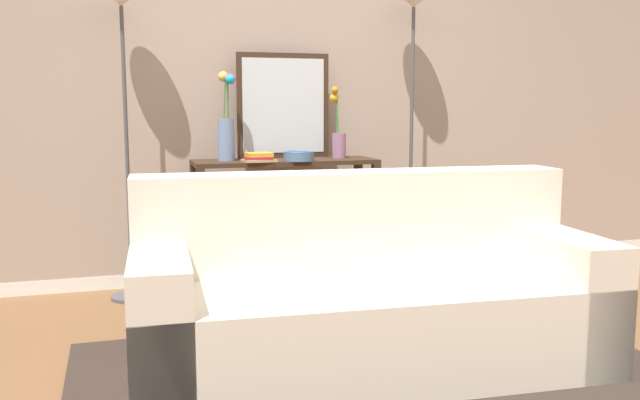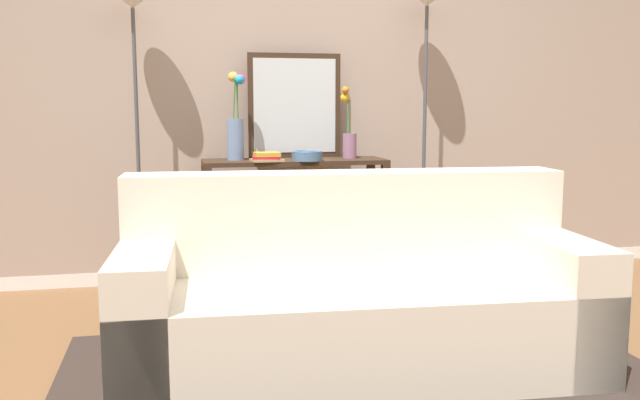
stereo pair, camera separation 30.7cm
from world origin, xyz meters
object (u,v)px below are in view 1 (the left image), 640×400
Objects in this scene: couch at (368,299)px; floor_lamp_left at (123,58)px; fruit_bowl at (299,156)px; vase_tall_flowers at (226,127)px; book_stack at (259,157)px; floor_lamp_right at (413,56)px; book_row_under_console at (238,282)px; console_table at (285,201)px; wall_mirror at (283,106)px; vase_short_flowers at (338,133)px.

floor_lamp_left is (-1.01, 1.45, 1.16)m from couch.
vase_tall_flowers is at bearing 161.75° from fruit_bowl.
floor_lamp_left is 1.00m from book_stack.
floor_lamp_right is at bearing 59.28° from couch.
book_row_under_console is at bearing -179.23° from floor_lamp_right.
console_table is 0.61m from book_row_under_console.
floor_lamp_left is 0.97× the size of floor_lamp_right.
wall_mirror is 3.56× the size of fruit_bowl.
floor_lamp_right is at bearing 7.02° from book_stack.
book_stack is at bearing 178.40° from fruit_bowl.
floor_lamp_left reaches higher than vase_short_flowers.
couch reaches higher than console_table.
floor_lamp_left is at bearing 179.05° from console_table.
console_table is at bearing -0.95° from floor_lamp_left.
book_stack is (-0.23, 1.32, 0.56)m from couch.
vase_tall_flowers is 1.19× the size of vase_short_flowers.
vase_short_flowers is 2.27× the size of book_stack.
floor_lamp_right is 1.28m from book_stack.
floor_lamp_left is at bearing -179.51° from vase_short_flowers.
console_table is at bearing -2.68° from vase_tall_flowers.
wall_mirror is (0.03, 0.16, 0.61)m from console_table.
book_stack is at bearing -37.52° from vase_tall_flowers.
vase_tall_flowers is at bearing 105.58° from couch.
vase_tall_flowers is 0.74m from vase_short_flowers.
vase_tall_flowers reaches higher than vase_short_flowers.
book_stack reaches higher than console_table.
fruit_bowl is (-0.31, -0.15, -0.13)m from vase_short_flowers.
couch is 1.10× the size of floor_lamp_right.
couch is at bearing -55.08° from floor_lamp_left.
console_table is (-0.03, 1.43, 0.26)m from couch.
console_table is 3.57× the size of book_row_under_console.
book_row_under_console is at bearing 180.00° from console_table.
couch reaches higher than book_row_under_console.
floor_lamp_left is 9.05× the size of book_stack.
couch is 1.14× the size of floor_lamp_left.
vase_tall_flowers is (0.61, 0.00, -0.42)m from floor_lamp_left.
wall_mirror is at bearing 95.38° from fruit_bowl.
console_table is 0.63m from wall_mirror.
vase_tall_flowers is at bearing 0.10° from floor_lamp_left.
floor_lamp_left reaches higher than book_stack.
floor_lamp_left is 9.68× the size of fruit_bowl.
wall_mirror is 1.46× the size of vase_short_flowers.
couch is at bearing -80.16° from book_stack.
console_table is at bearing 30.97° from book_stack.
vase_short_flowers is (0.37, 0.03, 0.43)m from console_table.
floor_lamp_left is 3.36× the size of vase_tall_flowers.
couch is 1.43m from fruit_bowl.
vase_tall_flowers is at bearing 142.48° from book_stack.
vase_tall_flowers is at bearing -160.24° from wall_mirror.
console_table is 6.10× the size of fruit_bowl.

